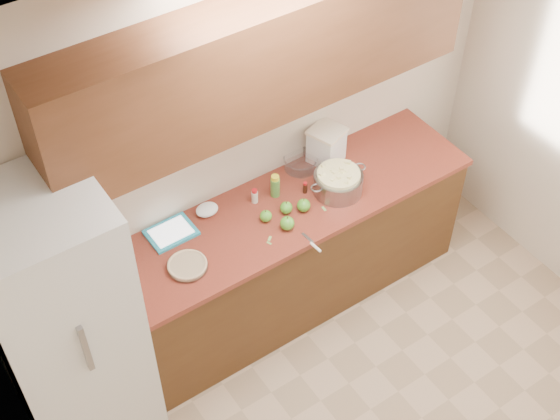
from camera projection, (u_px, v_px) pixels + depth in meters
room_shell at (453, 339)px, 3.69m from camera, size 3.60×3.60×3.60m
counter_run at (279, 259)px, 5.15m from camera, size 2.64×0.68×0.92m
upper_cabinets at (263, 59)px, 4.17m from camera, size 2.60×0.34×0.70m
fridge at (64, 323)px, 4.25m from camera, size 0.70×0.70×1.80m
pie at (187, 266)px, 4.48m from camera, size 0.24×0.24×0.04m
colander at (338, 182)px, 4.88m from camera, size 0.41×0.31×0.15m
flour_canister at (326, 145)px, 5.05m from camera, size 0.26×0.26×0.25m
tablet at (171, 233)px, 4.67m from camera, size 0.29×0.22×0.02m
paring_knife at (314, 246)px, 4.60m from camera, size 0.03×0.19×0.02m
lemon_bottle at (275, 186)px, 4.86m from camera, size 0.06×0.06×0.16m
cinnamon_shaker at (255, 196)px, 4.83m from camera, size 0.04×0.04×0.10m
vanilla_bottle at (305, 188)px, 4.90m from camera, size 0.03×0.03×0.08m
mixing_bowl at (301, 162)px, 5.06m from camera, size 0.23×0.23×0.09m
paper_towel at (207, 210)px, 4.78m from camera, size 0.17×0.15×0.06m
apple_left at (266, 216)px, 4.73m from camera, size 0.07×0.07×0.09m
apple_center at (286, 208)px, 4.78m from camera, size 0.08×0.08×0.09m
apple_front at (287, 223)px, 4.68m from camera, size 0.09×0.09×0.10m
apple_extra at (304, 205)px, 4.79m from camera, size 0.08×0.08×0.10m
peel_a at (270, 239)px, 4.65m from camera, size 0.04×0.04×0.00m
peel_b at (324, 209)px, 4.82m from camera, size 0.02×0.04×0.00m
peel_c at (269, 243)px, 4.62m from camera, size 0.02×0.03×0.00m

